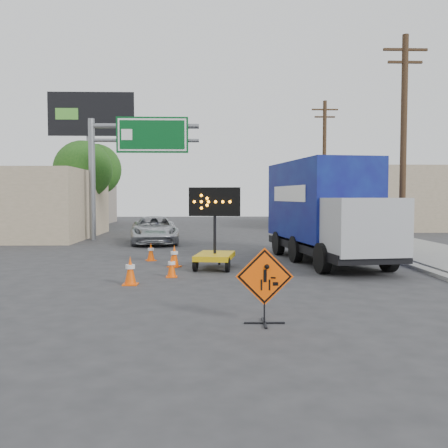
{
  "coord_description": "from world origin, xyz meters",
  "views": [
    {
      "loc": [
        0.06,
        -10.25,
        2.5
      ],
      "look_at": [
        0.44,
        2.41,
        1.78
      ],
      "focal_mm": 40.0,
      "sensor_mm": 36.0,
      "label": 1
    }
  ],
  "objects_px": {
    "construction_sign": "(264,284)",
    "box_truck": "(326,216)",
    "pickup_truck": "(154,230)",
    "arrow_board": "(215,251)"
  },
  "relations": [
    {
      "from": "arrow_board",
      "to": "pickup_truck",
      "type": "xyz_separation_m",
      "value": [
        -3.07,
        9.24,
        0.08
      ]
    },
    {
      "from": "box_truck",
      "to": "pickup_truck",
      "type": "bearing_deg",
      "value": 126.29
    },
    {
      "from": "construction_sign",
      "to": "box_truck",
      "type": "distance_m",
      "value": 9.74
    },
    {
      "from": "construction_sign",
      "to": "arrow_board",
      "type": "bearing_deg",
      "value": 98.31
    },
    {
      "from": "pickup_truck",
      "to": "box_truck",
      "type": "height_order",
      "value": "box_truck"
    },
    {
      "from": "pickup_truck",
      "to": "box_truck",
      "type": "xyz_separation_m",
      "value": [
        7.29,
        -7.51,
        1.02
      ]
    },
    {
      "from": "construction_sign",
      "to": "pickup_truck",
      "type": "distance_m",
      "value": 17.08
    },
    {
      "from": "construction_sign",
      "to": "box_truck",
      "type": "xyz_separation_m",
      "value": [
        3.34,
        9.1,
        0.94
      ]
    },
    {
      "from": "arrow_board",
      "to": "box_truck",
      "type": "relative_size",
      "value": 0.33
    },
    {
      "from": "construction_sign",
      "to": "box_truck",
      "type": "relative_size",
      "value": 0.18
    }
  ]
}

